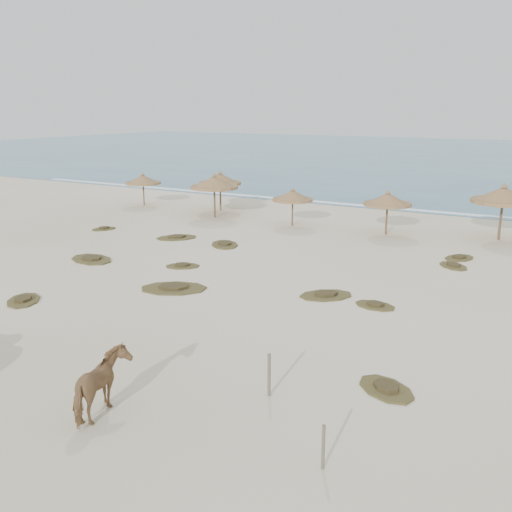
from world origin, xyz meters
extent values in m
plane|color=beige|center=(0.00, 0.00, 0.00)|extent=(160.00, 160.00, 0.00)
cube|color=#2B5D82|center=(0.00, 75.00, 0.00)|extent=(200.00, 100.00, 0.01)
cube|color=white|center=(0.00, 26.00, 0.00)|extent=(70.00, 0.60, 0.01)
cylinder|color=brown|center=(-16.26, 18.03, 0.93)|extent=(0.11, 0.11, 1.85)
cylinder|color=#9C7247|center=(-16.26, 18.03, 1.69)|extent=(3.49, 3.49, 0.16)
cone|color=#9C7247|center=(-16.26, 18.03, 1.98)|extent=(3.37, 3.37, 0.66)
cone|color=#9C7247|center=(-16.26, 18.03, 2.38)|extent=(0.32, 0.32, 0.19)
cylinder|color=brown|center=(-10.09, 19.13, 1.06)|extent=(0.12, 0.12, 2.13)
cylinder|color=#9C7247|center=(-10.09, 19.13, 1.95)|extent=(3.25, 3.25, 0.18)
cone|color=#9C7247|center=(-10.09, 19.13, 2.28)|extent=(3.14, 3.14, 0.76)
cone|color=#9C7247|center=(-10.09, 19.13, 2.74)|extent=(0.36, 0.36, 0.22)
cylinder|color=brown|center=(-8.94, 16.63, 1.12)|extent=(0.13, 0.13, 2.23)
cylinder|color=#9C7247|center=(-8.94, 16.63, 2.04)|extent=(4.20, 4.20, 0.19)
cone|color=#9C7247|center=(-8.94, 16.63, 2.39)|extent=(4.06, 4.06, 0.80)
cone|color=#9C7247|center=(-8.94, 16.63, 2.87)|extent=(0.38, 0.38, 0.23)
cylinder|color=brown|center=(-3.18, 16.71, 0.90)|extent=(0.10, 0.10, 1.79)
cylinder|color=#9C7247|center=(-3.18, 16.71, 1.64)|extent=(3.38, 3.38, 0.15)
cone|color=#9C7247|center=(-3.18, 16.71, 1.92)|extent=(3.26, 3.26, 0.64)
cone|color=#9C7247|center=(-3.18, 16.71, 2.30)|extent=(0.31, 0.31, 0.19)
cylinder|color=brown|center=(2.68, 17.15, 0.97)|extent=(0.11, 0.11, 1.94)
cylinder|color=#9C7247|center=(2.68, 17.15, 1.78)|extent=(3.21, 3.21, 0.17)
cone|color=#9C7247|center=(2.68, 17.15, 2.08)|extent=(3.10, 3.10, 0.69)
cone|color=#9C7247|center=(2.68, 17.15, 2.50)|extent=(0.33, 0.33, 0.20)
cylinder|color=brown|center=(8.64, 18.80, 1.20)|extent=(0.14, 0.14, 2.39)
cylinder|color=#9C7247|center=(8.64, 18.80, 2.19)|extent=(3.42, 3.42, 0.20)
cone|color=#9C7247|center=(8.64, 18.80, 2.56)|extent=(3.31, 3.31, 0.85)
cone|color=#9C7247|center=(8.64, 18.80, 3.07)|extent=(0.41, 0.41, 0.25)
imported|color=#976E44|center=(2.76, -6.02, 0.78)|extent=(1.31, 2.01, 1.56)
cylinder|color=#635B4A|center=(5.80, -3.21, 0.58)|extent=(0.11, 0.11, 1.16)
cylinder|color=#635B4A|center=(8.21, -5.38, 0.50)|extent=(0.09, 0.09, 1.01)
camera|label=1|loc=(12.04, -14.99, 7.23)|focal=40.00mm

